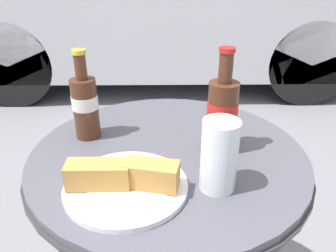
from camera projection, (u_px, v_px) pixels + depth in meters
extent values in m
cylinder|color=#333333|center=(168.00, 252.00, 0.95)|extent=(0.08, 0.08, 0.65)
cylinder|color=#333333|center=(168.00, 159.00, 0.81)|extent=(0.68, 0.68, 0.01)
cylinder|color=#4C4C56|center=(168.00, 154.00, 0.80)|extent=(0.66, 0.66, 0.02)
cylinder|color=#4C2819|center=(222.00, 117.00, 0.76)|extent=(0.07, 0.07, 0.17)
cylinder|color=red|center=(222.00, 109.00, 0.75)|extent=(0.07, 0.07, 0.04)
cylinder|color=#4C2819|center=(226.00, 68.00, 0.71)|extent=(0.03, 0.03, 0.07)
cylinder|color=red|center=(227.00, 50.00, 0.69)|extent=(0.04, 0.04, 0.01)
cylinder|color=#4C2819|center=(86.00, 109.00, 0.83)|extent=(0.06, 0.06, 0.16)
cylinder|color=silver|center=(85.00, 102.00, 0.82)|extent=(0.07, 0.07, 0.03)
cylinder|color=#4C2819|center=(80.00, 67.00, 0.78)|extent=(0.03, 0.03, 0.06)
cylinder|color=gold|center=(79.00, 52.00, 0.76)|extent=(0.03, 0.03, 0.01)
cylinder|color=silver|center=(219.00, 163.00, 0.64)|extent=(0.07, 0.07, 0.12)
cylinder|color=silver|center=(219.00, 156.00, 0.64)|extent=(0.07, 0.07, 0.15)
cylinder|color=white|center=(126.00, 186.00, 0.66)|extent=(0.25, 0.25, 0.01)
cube|color=white|center=(126.00, 184.00, 0.66)|extent=(0.17, 0.17, 0.00)
cube|color=#B77F3D|center=(98.00, 174.00, 0.64)|extent=(0.12, 0.05, 0.05)
cube|color=#B77F3D|center=(151.00, 174.00, 0.64)|extent=(0.12, 0.07, 0.05)
cube|color=#B7B7BC|center=(161.00, 23.00, 3.30)|extent=(3.92, 1.74, 0.68)
cylinder|color=black|center=(259.00, 28.00, 4.07)|extent=(0.70, 0.21, 0.70)
cylinder|color=black|center=(307.00, 62.00, 2.71)|extent=(0.70, 0.21, 0.70)
cylinder|color=black|center=(63.00, 28.00, 4.04)|extent=(0.70, 0.21, 0.70)
cylinder|color=black|center=(13.00, 63.00, 2.68)|extent=(0.70, 0.21, 0.70)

